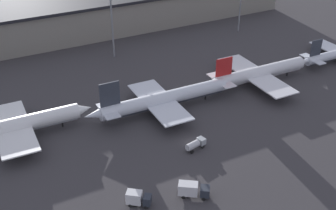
% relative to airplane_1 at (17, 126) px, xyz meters
% --- Properties ---
extents(ground, '(600.00, 600.00, 0.00)m').
position_rel_airplane_1_xyz_m(ground, '(40.51, -25.35, -3.88)').
color(ground, '#383538').
extents(terminal_building, '(197.81, 31.85, 15.25)m').
position_rel_airplane_1_xyz_m(terminal_building, '(40.51, 70.75, 3.78)').
color(terminal_building, gray).
rests_on(terminal_building, ground).
extents(airplane_1, '(42.12, 28.29, 13.99)m').
position_rel_airplane_1_xyz_m(airplane_1, '(0.00, 0.00, 0.00)').
color(airplane_1, white).
rests_on(airplane_1, ground).
extents(airplane_2, '(49.88, 27.73, 13.38)m').
position_rel_airplane_1_xyz_m(airplane_2, '(42.11, -6.08, -0.09)').
color(airplane_2, silver).
rests_on(airplane_2, ground).
extents(airplane_3, '(44.17, 33.27, 12.21)m').
position_rel_airplane_1_xyz_m(airplane_3, '(79.01, -5.49, -0.11)').
color(airplane_3, silver).
rests_on(airplane_3, ground).
extents(service_vehicle_1, '(6.23, 3.26, 2.58)m').
position_rel_airplane_1_xyz_m(service_vehicle_1, '(40.08, -27.83, -2.34)').
color(service_vehicle_1, '#9EA3A8').
rests_on(service_vehicle_1, ground).
extents(service_vehicle_2, '(7.26, 6.16, 3.56)m').
position_rel_airplane_1_xyz_m(service_vehicle_2, '(29.97, -42.98, -1.91)').
color(service_vehicle_2, '#282D38').
rests_on(service_vehicle_2, ground).
extents(service_vehicle_3, '(5.72, 5.18, 3.57)m').
position_rel_airplane_1_xyz_m(service_vehicle_3, '(17.83, -39.61, -1.92)').
color(service_vehicle_3, '#282D38').
rests_on(service_vehicle_3, ground).
extents(lamp_post_1, '(1.80, 1.80, 26.00)m').
position_rel_airplane_1_xyz_m(lamp_post_1, '(44.13, 39.07, 12.57)').
color(lamp_post_1, slate).
rests_on(lamp_post_1, ground).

